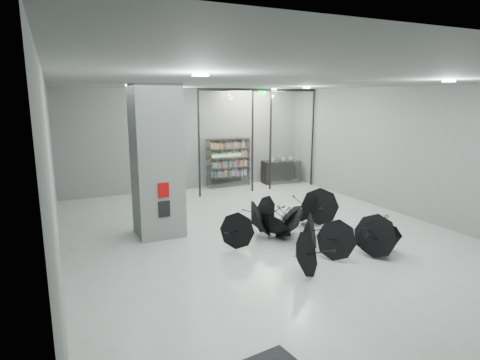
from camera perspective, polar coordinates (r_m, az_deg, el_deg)
name	(u,v)px	position (r m, az deg, el deg)	size (l,w,h in m)	color
room	(277,132)	(9.84, 5.31, 6.81)	(14.00, 14.02, 4.01)	gray
column	(157,161)	(10.88, -11.71, 2.59)	(1.20, 1.20, 4.00)	slate
fire_cabinet	(164,190)	(10.41, -10.77, -1.42)	(0.28, 0.04, 0.38)	#A50A07
info_panel	(164,209)	(10.53, -10.66, -4.07)	(0.30, 0.03, 0.42)	black
exit_sign	(262,93)	(15.61, 3.17, 12.17)	(0.30, 0.06, 0.15)	#0CE533
glass_partition	(259,136)	(15.85, 2.74, 6.24)	(5.06, 0.08, 4.00)	silver
bookshelf	(228,163)	(16.79, -1.65, 2.48)	(1.82, 0.36, 2.00)	black
shop_counter	(281,172)	(17.65, 5.81, 1.18)	(1.62, 0.65, 0.97)	black
umbrella_cluster	(307,230)	(10.58, 9.48, -7.04)	(4.20, 4.04, 1.29)	black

